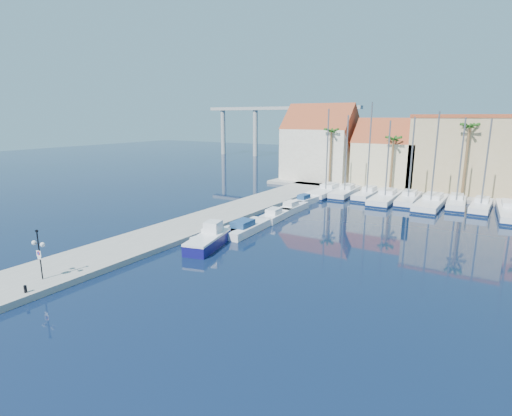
{
  "coord_description": "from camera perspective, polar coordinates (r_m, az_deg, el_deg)",
  "views": [
    {
      "loc": [
        18.88,
        -20.63,
        11.66
      ],
      "look_at": [
        -1.23,
        11.3,
        3.0
      ],
      "focal_mm": 28.0,
      "sensor_mm": 36.0,
      "label": 1
    }
  ],
  "objects": [
    {
      "name": "shore_north",
      "position": [
        70.14,
        24.51,
        2.39
      ],
      "size": [
        54.0,
        16.0,
        0.5
      ],
      "primitive_type": "cube",
      "color": "gray",
      "rests_on": "ground"
    },
    {
      "name": "sailboat_1",
      "position": [
        61.73,
        12.68,
        2.27
      ],
      "size": [
        2.87,
        9.4,
        11.88
      ],
      "rotation": [
        0.0,
        0.0,
        0.04
      ],
      "color": "white",
      "rests_on": "ground"
    },
    {
      "name": "palm_1",
      "position": [
        64.47,
        19.06,
        9.09
      ],
      "size": [
        2.6,
        2.6,
        9.15
      ],
      "color": "brown",
      "rests_on": "shore_north"
    },
    {
      "name": "motorboat_west_4",
      "position": [
        54.83,
        7.04,
        1.09
      ],
      "size": [
        2.06,
        5.13,
        1.4
      ],
      "rotation": [
        0.0,
        0.0,
        -0.09
      ],
      "color": "white",
      "rests_on": "ground"
    },
    {
      "name": "sailboat_2",
      "position": [
        60.78,
        15.66,
        1.99
      ],
      "size": [
        2.32,
        8.44,
        13.67
      ],
      "rotation": [
        0.0,
        0.0,
        -0.01
      ],
      "color": "white",
      "rests_on": "ground"
    },
    {
      "name": "motorboat_west_2",
      "position": [
        46.31,
        2.81,
        -1.03
      ],
      "size": [
        2.26,
        5.82,
        1.4
      ],
      "rotation": [
        0.0,
        0.0,
        0.08
      ],
      "color": "white",
      "rests_on": "ground"
    },
    {
      "name": "bollard",
      "position": [
        30.34,
        -30.08,
        -9.99
      ],
      "size": [
        0.2,
        0.2,
        0.49
      ],
      "primitive_type": "cylinder",
      "color": "black",
      "rests_on": "quay_west"
    },
    {
      "name": "sailboat_6",
      "position": [
        58.95,
        26.69,
        0.72
      ],
      "size": [
        2.81,
        8.54,
        11.58
      ],
      "rotation": [
        0.0,
        0.0,
        0.07
      ],
      "color": "white",
      "rests_on": "ground"
    },
    {
      "name": "palm_2",
      "position": [
        62.84,
        28.2,
        9.93
      ],
      "size": [
        2.6,
        2.6,
        11.15
      ],
      "color": "brown",
      "rests_on": "shore_north"
    },
    {
      "name": "lamp_post",
      "position": [
        31.46,
        -28.63,
        -4.92
      ],
      "size": [
        1.23,
        0.4,
        3.62
      ],
      "rotation": [
        0.0,
        0.0,
        0.08
      ],
      "color": "black",
      "rests_on": "quay_west"
    },
    {
      "name": "viaduct",
      "position": [
        117.87,
        2.82,
        12.22
      ],
      "size": [
        48.0,
        2.2,
        14.45
      ],
      "color": "#9E9E99",
      "rests_on": "ground"
    },
    {
      "name": "quay_west",
      "position": [
        45.52,
        -6.81,
        -1.69
      ],
      "size": [
        6.0,
        77.0,
        0.5
      ],
      "primitive_type": "cube",
      "color": "gray",
      "rests_on": "ground"
    },
    {
      "name": "sailboat_0",
      "position": [
        61.89,
        10.14,
        2.4
      ],
      "size": [
        2.89,
        10.79,
        12.77
      ],
      "rotation": [
        0.0,
        0.0,
        0.0
      ],
      "color": "white",
      "rests_on": "ground"
    },
    {
      "name": "building_0",
      "position": [
        73.72,
        9.17,
        8.76
      ],
      "size": [
        12.3,
        9.0,
        13.5
      ],
      "color": "beige",
      "rests_on": "shore_north"
    },
    {
      "name": "ground",
      "position": [
        30.29,
        -9.6,
        -9.9
      ],
      "size": [
        260.0,
        260.0,
        0.0
      ],
      "primitive_type": "plane",
      "color": "black",
      "rests_on": "ground"
    },
    {
      "name": "sailboat_3",
      "position": [
        59.02,
        18.08,
        1.44
      ],
      "size": [
        3.08,
        10.8,
        11.16
      ],
      "rotation": [
        0.0,
        0.0,
        0.02
      ],
      "color": "white",
      "rests_on": "ground"
    },
    {
      "name": "motorboat_west_0",
      "position": [
        38.58,
        -5.73,
        -3.94
      ],
      "size": [
        2.19,
        5.57,
        1.4
      ],
      "rotation": [
        0.0,
        0.0,
        -0.08
      ],
      "color": "white",
      "rests_on": "ground"
    },
    {
      "name": "sailboat_4",
      "position": [
        59.09,
        20.97,
        1.26
      ],
      "size": [
        2.83,
        9.13,
        11.64
      ],
      "rotation": [
        0.0,
        0.0,
        0.05
      ],
      "color": "white",
      "rests_on": "ground"
    },
    {
      "name": "motorboat_west_1",
      "position": [
        41.11,
        -1.47,
        -2.82
      ],
      "size": [
        2.63,
        7.15,
        1.4
      ],
      "rotation": [
        0.0,
        0.0,
        0.05
      ],
      "color": "white",
      "rests_on": "ground"
    },
    {
      "name": "building_2",
      "position": [
        69.09,
        27.44,
        7.0
      ],
      "size": [
        14.2,
        10.2,
        11.5
      ],
      "color": "tan",
      "rests_on": "shore_north"
    },
    {
      "name": "sailboat_7",
      "position": [
        58.24,
        29.48,
        0.28
      ],
      "size": [
        2.44,
        8.41,
        11.4
      ],
      "rotation": [
        0.0,
        0.0,
        -0.03
      ],
      "color": "white",
      "rests_on": "ground"
    },
    {
      "name": "sailboat_5",
      "position": [
        57.68,
        23.78,
        0.73
      ],
      "size": [
        3.14,
        11.22,
        12.35
      ],
      "rotation": [
        0.0,
        0.0,
        -0.02
      ],
      "color": "white",
      "rests_on": "ground"
    },
    {
      "name": "palm_0",
      "position": [
        67.44,
        10.72,
        10.51
      ],
      "size": [
        2.6,
        2.6,
        10.15
      ],
      "color": "brown",
      "rests_on": "shore_north"
    },
    {
      "name": "building_1",
      "position": [
        69.99,
        18.26,
        7.06
      ],
      "size": [
        10.3,
        8.0,
        11.0
      ],
      "color": "beige",
      "rests_on": "shore_north"
    },
    {
      "name": "sailboat_8",
      "position": [
        56.97,
        32.75,
        -0.37
      ],
      "size": [
        3.96,
        12.03,
        14.86
      ],
      "rotation": [
        0.0,
        0.0,
        0.07
      ],
      "color": "white",
      "rests_on": "ground"
    },
    {
      "name": "fishing_boat",
      "position": [
        36.8,
        -6.77,
        -4.47
      ],
      "size": [
        3.5,
        6.47,
        2.15
      ],
      "rotation": [
        0.0,
        0.0,
        0.25
      ],
      "color": "#100E56",
      "rests_on": "ground"
    },
    {
      "name": "motorboat_west_3",
      "position": [
        50.37,
        5.24,
        0.08
      ],
      "size": [
        1.82,
        5.58,
        1.4
      ],
      "rotation": [
        0.0,
        0.0,
        -0.01
      ],
      "color": "white",
      "rests_on": "ground"
    }
  ]
}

